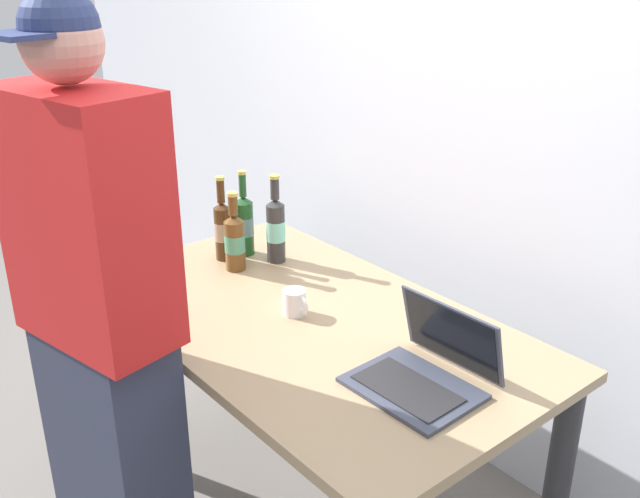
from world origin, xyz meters
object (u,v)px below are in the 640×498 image
Objects in this scene: laptop at (426,369)px; beer_bottle_dark at (223,228)px; coffee_mug at (295,302)px; beer_bottle_amber at (244,223)px; beer_bottle_green at (235,240)px; beer_bottle_brown at (276,228)px; person_figure at (102,334)px.

beer_bottle_dark is (-1.03, 0.04, 0.08)m from laptop.
beer_bottle_dark is 0.52m from coffee_mug.
laptop is 1.03m from beer_bottle_amber.
beer_bottle_amber is at bearing 173.20° from laptop.
beer_bottle_amber is 1.12× the size of beer_bottle_green.
beer_bottle_amber is 0.99× the size of beer_bottle_brown.
person_figure reaches higher than laptop.
beer_bottle_brown is at bearing 169.09° from laptop.
person_figure is at bearing -97.75° from coffee_mug.
beer_bottle_brown is at bearing 151.55° from coffee_mug.
laptop is 0.93m from beer_bottle_green.
person_figure is (0.42, -0.74, -0.01)m from beer_bottle_amber.
beer_bottle_green is (0.09, -0.10, -0.01)m from beer_bottle_amber.
beer_bottle_amber is at bearing 132.02° from beer_bottle_green.
beer_bottle_brown is (0.03, 0.15, 0.02)m from beer_bottle_green.
beer_bottle_amber reaches higher than beer_bottle_dark.
person_figure is 0.60m from coffee_mug.
beer_bottle_amber is 0.09m from beer_bottle_dark.
beer_bottle_green is 0.16× the size of person_figure.
beer_bottle_dark is 0.96× the size of beer_bottle_brown.
beer_bottle_brown reaches higher than coffee_mug.
beer_bottle_green reaches higher than coffee_mug.
coffee_mug is (0.51, -0.06, -0.08)m from beer_bottle_dark.
person_figure is at bearing -62.99° from beer_bottle_green.
laptop is at bearing -6.80° from beer_bottle_amber.
coffee_mug is at bearing -28.45° from beer_bottle_brown.
coffee_mug is at bearing -16.77° from beer_bottle_amber.
beer_bottle_amber is 1.02× the size of beer_bottle_dark.
beer_bottle_amber is at bearing -158.61° from beer_bottle_brown.
person_figure is at bearing -60.54° from beer_bottle_amber.
beer_bottle_brown is at bearing 110.13° from person_figure.
coffee_mug is (0.37, -0.20, -0.09)m from beer_bottle_brown.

